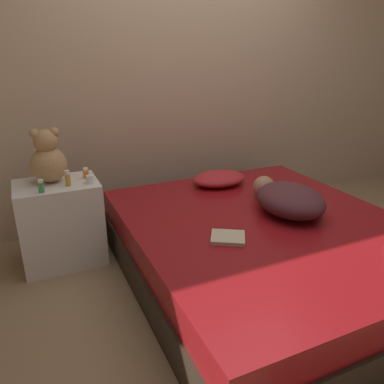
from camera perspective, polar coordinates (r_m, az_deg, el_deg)
ground_plane at (r=2.69m, az=10.75°, el=-12.41°), size 12.00×12.00×0.00m
wall_back at (r=3.38m, az=-0.85°, el=18.18°), size 8.00×0.06×2.60m
bed at (r=2.58m, az=11.06°, el=-8.56°), size 1.74×2.02×0.42m
nightstand at (r=2.83m, az=-19.32°, el=-4.46°), size 0.55×0.41×0.60m
pillow at (r=3.07m, az=4.13°, el=2.07°), size 0.45×0.33×0.11m
person_lying at (r=2.61m, az=14.41°, el=-1.00°), size 0.44×0.68×0.20m
teddy_bear at (r=2.72m, az=-21.09°, el=4.71°), size 0.24×0.24×0.37m
bottle_orange at (r=2.76m, az=-15.88°, el=2.79°), size 0.04×0.04×0.07m
bottle_amber at (r=2.63m, az=-18.42°, el=1.98°), size 0.03×0.03×0.11m
bottle_white at (r=2.64m, az=-15.31°, el=1.84°), size 0.05×0.05×0.06m
bottle_green at (r=2.57m, az=-22.02°, el=0.83°), size 0.04×0.04×0.09m
book at (r=2.21m, az=5.49°, el=-6.92°), size 0.26×0.25×0.02m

